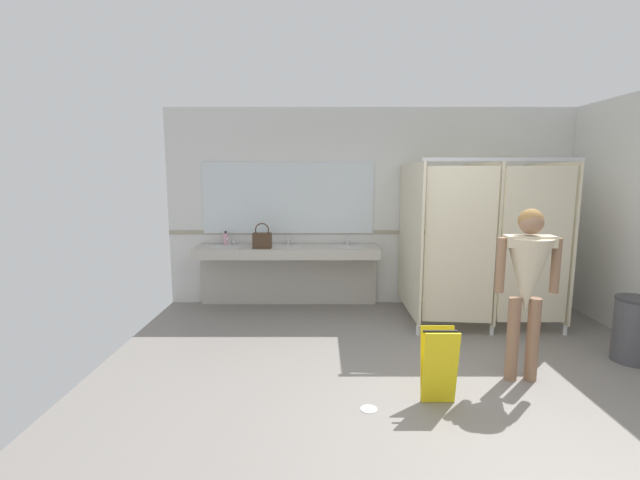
{
  "coord_description": "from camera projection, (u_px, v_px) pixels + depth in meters",
  "views": [
    {
      "loc": [
        -0.85,
        -3.35,
        1.87
      ],
      "look_at": [
        -0.83,
        1.53,
        1.14
      ],
      "focal_mm": 24.39,
      "sensor_mm": 36.0,
      "label": 1
    }
  ],
  "objects": [
    {
      "name": "soap_dispenser",
      "position": [
        224.0,
        239.0,
        6.18
      ],
      "size": [
        0.07,
        0.07,
        0.2
      ],
      "color": "#D899B2",
      "rests_on": "vanity_counter"
    },
    {
      "name": "mirror_panel",
      "position": [
        287.0,
        198.0,
        6.21
      ],
      "size": [
        2.44,
        0.02,
        1.02
      ],
      "primitive_type": "cube",
      "color": "silver",
      "rests_on": "wall_back"
    },
    {
      "name": "floor_drain_cover",
      "position": [
        368.0,
        409.0,
        3.51
      ],
      "size": [
        0.14,
        0.14,
        0.01
      ],
      "primitive_type": "cylinder",
      "color": "#B7BABF",
      "rests_on": "ground_plane"
    },
    {
      "name": "wall_back_tile_band",
      "position": [
        377.0,
        232.0,
        6.29
      ],
      "size": [
        6.07,
        0.01,
        0.06
      ],
      "primitive_type": "cube",
      "color": "#9E937F",
      "rests_on": "wall_back"
    },
    {
      "name": "person_standing",
      "position": [
        526.0,
        274.0,
        3.88
      ],
      "size": [
        0.56,
        0.42,
        1.58
      ],
      "color": "#8C664C",
      "rests_on": "ground_plane"
    },
    {
      "name": "ground_plane",
      "position": [
        421.0,
        409.0,
        3.6
      ],
      "size": [
        6.07,
        6.39,
        0.1
      ],
      "primitive_type": "cube",
      "color": "gray"
    },
    {
      "name": "handbag",
      "position": [
        261.0,
        240.0,
        5.88
      ],
      "size": [
        0.25,
        0.12,
        0.35
      ],
      "color": "#3F2D1E",
      "rests_on": "vanity_counter"
    },
    {
      "name": "bathroom_stalls",
      "position": [
        481.0,
        239.0,
        5.42
      ],
      "size": [
        1.8,
        1.39,
        2.06
      ],
      "color": "beige",
      "rests_on": "ground_plane"
    },
    {
      "name": "wall_back",
      "position": [
        377.0,
        207.0,
        6.31
      ],
      "size": [
        6.07,
        0.12,
        2.81
      ],
      "primitive_type": "cube",
      "color": "silver",
      "rests_on": "ground_plane"
    },
    {
      "name": "wet_floor_sign",
      "position": [
        438.0,
        365.0,
        3.57
      ],
      "size": [
        0.28,
        0.19,
        0.63
      ],
      "color": "yellow",
      "rests_on": "ground_plane"
    },
    {
      "name": "trash_bin",
      "position": [
        632.0,
        329.0,
        4.37
      ],
      "size": [
        0.38,
        0.38,
        0.66
      ],
      "color": "#47474C",
      "rests_on": "ground_plane"
    },
    {
      "name": "vanity_counter",
      "position": [
        286.0,
        262.0,
        6.16
      ],
      "size": [
        2.54,
        0.54,
        1.0
      ],
      "color": "#B2ADA3",
      "rests_on": "ground_plane"
    }
  ]
}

